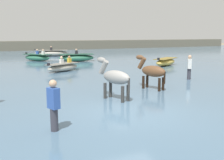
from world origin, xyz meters
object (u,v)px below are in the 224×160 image
boat_distant_east (166,62)px  boat_far_offshore (37,57)px  horse_lead_grey (115,78)px  person_spectator_far (189,69)px  person_onlooker_right (54,109)px  horse_trailing_bay (152,72)px  boat_near_starboard (77,58)px  boat_mid_channel (51,53)px  boat_near_port (63,67)px

boat_distant_east → boat_far_offshore: (-8.90, 8.10, 0.03)m
horse_lead_grey → person_spectator_far: size_ratio=1.14×
person_onlooker_right → horse_trailing_bay: bearing=34.0°
boat_distant_east → boat_near_starboard: (-5.64, 6.05, 0.05)m
boat_mid_channel → person_spectator_far: (3.92, -19.04, 0.25)m
horse_trailing_bay → boat_near_port: bearing=107.2°
horse_lead_grey → horse_trailing_bay: (2.34, 1.07, -0.04)m
boat_distant_east → boat_near_starboard: boat_near_starboard is taller
boat_near_starboard → boat_near_port: (-2.69, -5.95, -0.06)m
boat_near_starboard → boat_far_offshore: bearing=147.8°
boat_mid_channel → boat_near_starboard: size_ratio=1.17×
person_onlooker_right → boat_mid_channel: bearing=79.2°
boat_mid_channel → boat_far_offshore: bearing=-115.0°
boat_far_offshore → boat_near_port: bearing=-86.0°
horse_lead_grey → boat_mid_channel: 21.58m
horse_trailing_bay → boat_near_starboard: horse_trailing_bay is taller
horse_trailing_bay → boat_near_port: 7.88m
horse_trailing_bay → person_spectator_far: 3.61m
horse_lead_grey → boat_distant_east: size_ratio=0.65×
boat_mid_channel → boat_near_port: (-1.73, -12.93, -0.07)m
boat_distant_east → person_spectator_far: 6.59m
boat_mid_channel → boat_near_starboard: boat_mid_channel is taller
boat_mid_channel → boat_distant_east: bearing=-63.1°
boat_far_offshore → person_onlooker_right: bearing=-96.9°
boat_near_starboard → boat_far_offshore: size_ratio=1.19×
boat_distant_east → boat_far_offshore: 12.03m
boat_mid_channel → person_onlooker_right: bearing=-100.8°
horse_lead_grey → boat_far_offshore: bearing=91.9°
boat_far_offshore → person_onlooker_right: size_ratio=1.74×
horse_lead_grey → boat_mid_channel: size_ratio=0.47×
horse_lead_grey → person_onlooker_right: size_ratio=1.14×
boat_far_offshore → boat_mid_channel: bearing=65.0°
horse_lead_grey → boat_near_port: size_ratio=0.69×
boat_far_offshore → person_onlooker_right: person_onlooker_right is taller
horse_lead_grey → boat_distant_east: bearing=45.4°
boat_distant_east → boat_far_offshore: bearing=137.7°
horse_trailing_bay → boat_mid_channel: 20.45m
horse_trailing_bay → boat_near_port: size_ratio=0.67×
person_onlooker_right → horse_lead_grey: bearing=40.5°
horse_trailing_bay → boat_mid_channel: horse_trailing_bay is taller
boat_near_port → person_spectator_far: bearing=-47.2°
boat_near_port → boat_distant_east: bearing=-0.7°
boat_far_offshore → person_onlooker_right: (-2.29, -19.00, 0.27)m
horse_trailing_bay → boat_near_starboard: size_ratio=0.53×
horse_lead_grey → person_spectator_far: bearing=23.6°
person_spectator_far → boat_near_starboard: bearing=103.8°
boat_near_port → boat_mid_channel: bearing=82.4°
horse_lead_grey → boat_near_port: (0.01, 8.58, -0.55)m
horse_lead_grey → horse_trailing_bay: horse_lead_grey is taller
boat_far_offshore → person_spectator_far: 15.42m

